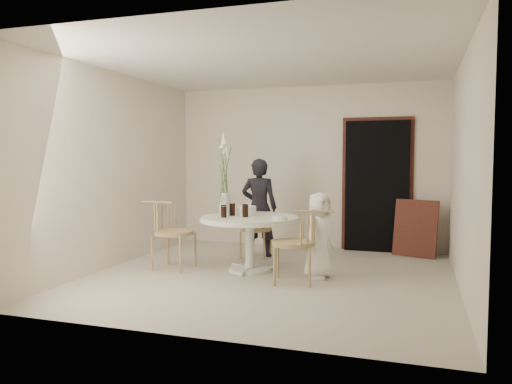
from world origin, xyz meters
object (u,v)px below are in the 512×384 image
(girl, at_px, (259,207))
(flower_vase, at_px, (225,182))
(chair_far, at_px, (258,223))
(chair_right, at_px, (304,236))
(boy, at_px, (319,235))
(table, at_px, (250,225))
(chair_left, at_px, (165,225))
(birthday_cake, at_px, (247,211))

(girl, relative_size, flower_vase, 1.30)
(chair_far, bearing_deg, chair_right, -54.87)
(boy, xyz_separation_m, flower_vase, (-1.42, 0.36, 0.63))
(chair_far, distance_m, chair_right, 1.76)
(table, height_order, chair_left, chair_left)
(boy, bearing_deg, chair_right, 178.17)
(girl, relative_size, birthday_cake, 6.03)
(chair_left, xyz_separation_m, birthday_cake, (1.05, 0.38, 0.19))
(chair_left, bearing_deg, chair_far, -35.50)
(chair_far, relative_size, flower_vase, 0.69)
(chair_right, xyz_separation_m, birthday_cake, (-0.92, 0.59, 0.21))
(girl, bearing_deg, chair_right, 120.32)
(boy, bearing_deg, girl, 65.93)
(chair_right, distance_m, boy, 0.35)
(table, distance_m, birthday_cake, 0.26)
(birthday_cake, bearing_deg, chair_right, -32.57)
(flower_vase, bearing_deg, chair_right, -27.94)
(chair_far, height_order, flower_vase, flower_vase)
(table, height_order, chair_far, chair_far)
(chair_right, xyz_separation_m, girl, (-1.01, 1.42, 0.17))
(table, relative_size, chair_left, 1.44)
(table, relative_size, birthday_cake, 5.33)
(girl, xyz_separation_m, birthday_cake, (0.09, -0.83, 0.04))
(chair_right, bearing_deg, birthday_cake, -132.47)
(chair_far, distance_m, girl, 0.24)
(table, xyz_separation_m, chair_right, (0.83, -0.42, -0.04))
(birthday_cake, height_order, flower_vase, flower_vase)
(flower_vase, bearing_deg, boy, -14.42)
(birthday_cake, bearing_deg, table, -60.72)
(chair_right, bearing_deg, flower_vase, -127.84)
(chair_right, bearing_deg, table, -126.65)
(boy, bearing_deg, flower_vase, 95.46)
(table, height_order, girl, girl)
(chair_right, relative_size, chair_left, 0.96)
(chair_far, relative_size, birthday_cake, 3.18)
(chair_right, relative_size, flower_vase, 0.78)
(chair_right, xyz_separation_m, flower_vase, (-1.29, 0.68, 0.60))
(chair_left, height_order, boy, boy)
(table, bearing_deg, chair_right, -26.75)
(boy, bearing_deg, chair_far, 66.26)
(girl, xyz_separation_m, boy, (1.14, -1.10, -0.21))
(chair_left, relative_size, birthday_cake, 3.71)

